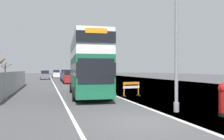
{
  "coord_description": "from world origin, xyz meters",
  "views": [
    {
      "loc": [
        -4.04,
        -9.03,
        2.24
      ],
      "look_at": [
        0.48,
        6.67,
        2.2
      ],
      "focal_mm": 36.73,
      "sensor_mm": 36.0,
      "label": 1
    }
  ],
  "objects_px": {
    "lamppost_foreground": "(176,36)",
    "car_receding_far": "(45,75)",
    "double_decker_bus": "(87,65)",
    "car_far_side": "(56,74)",
    "car_receding_mid": "(66,76)",
    "car_oncoming_near": "(69,77)",
    "roadworks_barrier": "(131,87)"
  },
  "relations": [
    {
      "from": "lamppost_foreground",
      "to": "car_oncoming_near",
      "type": "xyz_separation_m",
      "value": [
        -3.06,
        26.47,
        -3.02
      ]
    },
    {
      "from": "car_far_side",
      "to": "lamppost_foreground",
      "type": "bearing_deg",
      "value": -85.63
    },
    {
      "from": "car_far_side",
      "to": "car_receding_far",
      "type": "bearing_deg",
      "value": -108.24
    },
    {
      "from": "double_decker_bus",
      "to": "car_receding_mid",
      "type": "xyz_separation_m",
      "value": [
        0.23,
        24.98,
        -1.61
      ]
    },
    {
      "from": "lamppost_foreground",
      "to": "car_oncoming_near",
      "type": "height_order",
      "value": "lamppost_foreground"
    },
    {
      "from": "lamppost_foreground",
      "to": "car_receding_mid",
      "type": "relative_size",
      "value": 1.96
    },
    {
      "from": "double_decker_bus",
      "to": "car_receding_far",
      "type": "distance_m",
      "value": 35.15
    },
    {
      "from": "car_oncoming_near",
      "to": "car_receding_far",
      "type": "xyz_separation_m",
      "value": [
        -3.77,
        17.15,
        -0.01
      ]
    },
    {
      "from": "car_receding_far",
      "to": "car_receding_mid",
      "type": "bearing_deg",
      "value": -68.77
    },
    {
      "from": "car_receding_far",
      "to": "car_far_side",
      "type": "height_order",
      "value": "car_far_side"
    },
    {
      "from": "car_receding_far",
      "to": "roadworks_barrier",
      "type": "bearing_deg",
      "value": -78.98
    },
    {
      "from": "lamppost_foreground",
      "to": "car_far_side",
      "type": "bearing_deg",
      "value": 94.37
    },
    {
      "from": "roadworks_barrier",
      "to": "car_far_side",
      "type": "height_order",
      "value": "car_far_side"
    },
    {
      "from": "lamppost_foreground",
      "to": "roadworks_barrier",
      "type": "distance_m",
      "value": 7.98
    },
    {
      "from": "double_decker_bus",
      "to": "car_far_side",
      "type": "bearing_deg",
      "value": 91.04
    },
    {
      "from": "roadworks_barrier",
      "to": "car_oncoming_near",
      "type": "distance_m",
      "value": 19.47
    },
    {
      "from": "car_receding_far",
      "to": "car_oncoming_near",
      "type": "bearing_deg",
      "value": -77.61
    },
    {
      "from": "lamppost_foreground",
      "to": "roadworks_barrier",
      "type": "bearing_deg",
      "value": 88.09
    },
    {
      "from": "lamppost_foreground",
      "to": "car_far_side",
      "type": "relative_size",
      "value": 1.97
    },
    {
      "from": "car_oncoming_near",
      "to": "car_receding_far",
      "type": "height_order",
      "value": "car_oncoming_near"
    },
    {
      "from": "car_oncoming_near",
      "to": "car_far_side",
      "type": "relative_size",
      "value": 1.01
    },
    {
      "from": "double_decker_bus",
      "to": "roadworks_barrier",
      "type": "height_order",
      "value": "double_decker_bus"
    },
    {
      "from": "lamppost_foreground",
      "to": "car_receding_mid",
      "type": "bearing_deg",
      "value": 95.04
    },
    {
      "from": "car_oncoming_near",
      "to": "car_receding_mid",
      "type": "relative_size",
      "value": 1.01
    },
    {
      "from": "double_decker_bus",
      "to": "car_receding_mid",
      "type": "bearing_deg",
      "value": 89.47
    },
    {
      "from": "double_decker_bus",
      "to": "car_far_side",
      "type": "distance_m",
      "value": 43.57
    },
    {
      "from": "roadworks_barrier",
      "to": "car_receding_far",
      "type": "height_order",
      "value": "car_receding_far"
    },
    {
      "from": "lamppost_foreground",
      "to": "roadworks_barrier",
      "type": "height_order",
      "value": "lamppost_foreground"
    },
    {
      "from": "lamppost_foreground",
      "to": "car_receding_far",
      "type": "distance_m",
      "value": 44.25
    },
    {
      "from": "double_decker_bus",
      "to": "car_receding_mid",
      "type": "distance_m",
      "value": 25.03
    },
    {
      "from": "double_decker_bus",
      "to": "lamppost_foreground",
      "type": "distance_m",
      "value": 9.36
    },
    {
      "from": "roadworks_barrier",
      "to": "car_receding_mid",
      "type": "xyz_separation_m",
      "value": [
        -3.21,
        26.39,
        0.3
      ]
    }
  ]
}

